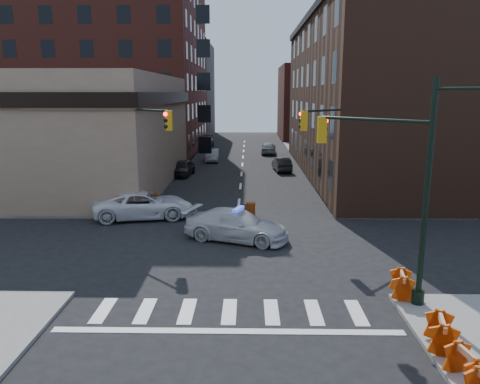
{
  "coord_description": "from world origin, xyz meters",
  "views": [
    {
      "loc": [
        0.66,
        -22.13,
        7.62
      ],
      "look_at": [
        0.19,
        3.32,
        2.2
      ],
      "focal_mm": 35.0,
      "sensor_mm": 36.0,
      "label": 1
    }
  ],
  "objects_px": {
    "parked_car_enear": "(282,164)",
    "pedestrian_b": "(37,199)",
    "parked_car_wfar": "(212,155)",
    "barricade_se_a": "(402,285)",
    "parked_car_wnear": "(183,168)",
    "pedestrian_a": "(83,196)",
    "barrel_bank": "(156,203)",
    "pickup": "(144,205)",
    "barricade_nw_a": "(94,202)",
    "police_car": "(237,225)",
    "barrel_road": "(251,211)"
  },
  "relations": [
    {
      "from": "pickup",
      "to": "barrel_road",
      "type": "bearing_deg",
      "value": -101.54
    },
    {
      "from": "police_car",
      "to": "parked_car_enear",
      "type": "bearing_deg",
      "value": 9.45
    },
    {
      "from": "barrel_bank",
      "to": "barricade_se_a",
      "type": "height_order",
      "value": "barrel_bank"
    },
    {
      "from": "pickup",
      "to": "parked_car_wfar",
      "type": "relative_size",
      "value": 1.46
    },
    {
      "from": "pedestrian_a",
      "to": "barricade_se_a",
      "type": "xyz_separation_m",
      "value": [
        16.58,
        -13.22,
        -0.42
      ]
    },
    {
      "from": "pedestrian_a",
      "to": "barrel_bank",
      "type": "height_order",
      "value": "pedestrian_a"
    },
    {
      "from": "police_car",
      "to": "pickup",
      "type": "bearing_deg",
      "value": 73.12
    },
    {
      "from": "parked_car_enear",
      "to": "pedestrian_a",
      "type": "xyz_separation_m",
      "value": [
        -14.13,
        -16.16,
        0.35
      ]
    },
    {
      "from": "parked_car_enear",
      "to": "pedestrian_b",
      "type": "distance_m",
      "value": 24.07
    },
    {
      "from": "parked_car_wfar",
      "to": "parked_car_enear",
      "type": "height_order",
      "value": "parked_car_enear"
    },
    {
      "from": "parked_car_wfar",
      "to": "pedestrian_a",
      "type": "relative_size",
      "value": 2.35
    },
    {
      "from": "pedestrian_b",
      "to": "barricade_nw_a",
      "type": "relative_size",
      "value": 1.76
    },
    {
      "from": "barrel_bank",
      "to": "pedestrian_b",
      "type": "bearing_deg",
      "value": -169.92
    },
    {
      "from": "police_car",
      "to": "parked_car_wnear",
      "type": "xyz_separation_m",
      "value": [
        -5.55,
        19.5,
        -0.07
      ]
    },
    {
      "from": "pedestrian_a",
      "to": "barricade_nw_a",
      "type": "bearing_deg",
      "value": 52.07
    },
    {
      "from": "parked_car_wfar",
      "to": "barrel_road",
      "type": "distance_m",
      "value": 24.9
    },
    {
      "from": "parked_car_wnear",
      "to": "barricade_se_a",
      "type": "distance_m",
      "value": 29.23
    },
    {
      "from": "parked_car_enear",
      "to": "barricade_nw_a",
      "type": "distance_m",
      "value": 20.93
    },
    {
      "from": "parked_car_enear",
      "to": "barricade_nw_a",
      "type": "xyz_separation_m",
      "value": [
        -13.45,
        -16.03,
        -0.13
      ]
    },
    {
      "from": "parked_car_wfar",
      "to": "barricade_se_a",
      "type": "bearing_deg",
      "value": -76.73
    },
    {
      "from": "barrel_bank",
      "to": "barricade_se_a",
      "type": "distance_m",
      "value": 17.72
    },
    {
      "from": "pickup",
      "to": "pedestrian_b",
      "type": "xyz_separation_m",
      "value": [
        -6.84,
        0.45,
        0.26
      ]
    },
    {
      "from": "pickup",
      "to": "barrel_bank",
      "type": "bearing_deg",
      "value": -24.96
    },
    {
      "from": "police_car",
      "to": "barricade_se_a",
      "type": "height_order",
      "value": "police_car"
    },
    {
      "from": "barrel_bank",
      "to": "pickup",
      "type": "bearing_deg",
      "value": -103.72
    },
    {
      "from": "barricade_se_a",
      "to": "barricade_nw_a",
      "type": "xyz_separation_m",
      "value": [
        -15.9,
        13.35,
        -0.06
      ]
    },
    {
      "from": "pickup",
      "to": "police_car",
      "type": "bearing_deg",
      "value": -137.56
    },
    {
      "from": "parked_car_wnear",
      "to": "parked_car_wfar",
      "type": "xyz_separation_m",
      "value": [
        2.06,
        9.3,
        -0.05
      ]
    },
    {
      "from": "barricade_se_a",
      "to": "pedestrian_b",
      "type": "bearing_deg",
      "value": 69.17
    },
    {
      "from": "pedestrian_a",
      "to": "barricade_nw_a",
      "type": "relative_size",
      "value": 1.63
    },
    {
      "from": "parked_car_wfar",
      "to": "pedestrian_a",
      "type": "bearing_deg",
      "value": -108.5
    },
    {
      "from": "parked_car_wnear",
      "to": "pedestrian_b",
      "type": "height_order",
      "value": "pedestrian_b"
    },
    {
      "from": "parked_car_wnear",
      "to": "barrel_road",
      "type": "distance_m",
      "value": 16.49
    },
    {
      "from": "police_car",
      "to": "parked_car_wfar",
      "type": "relative_size",
      "value": 1.35
    },
    {
      "from": "parked_car_wfar",
      "to": "barricade_nw_a",
      "type": "distance_m",
      "value": 23.45
    },
    {
      "from": "parked_car_wnear",
      "to": "barrel_bank",
      "type": "xyz_separation_m",
      "value": [
        0.12,
        -13.46,
        -0.17
      ]
    },
    {
      "from": "parked_car_wnear",
      "to": "barrel_road",
      "type": "bearing_deg",
      "value": -61.8
    },
    {
      "from": "parked_car_wfar",
      "to": "barrel_bank",
      "type": "xyz_separation_m",
      "value": [
        -1.94,
        -22.76,
        -0.11
      ]
    },
    {
      "from": "parked_car_enear",
      "to": "pedestrian_b",
      "type": "xyz_separation_m",
      "value": [
        -16.59,
        -17.43,
        0.41
      ]
    },
    {
      "from": "parked_car_wnear",
      "to": "barricade_nw_a",
      "type": "xyz_separation_m",
      "value": [
        -4.0,
        -13.35,
        -0.18
      ]
    },
    {
      "from": "pickup",
      "to": "pedestrian_a",
      "type": "distance_m",
      "value": 4.71
    },
    {
      "from": "police_car",
      "to": "pickup",
      "type": "xyz_separation_m",
      "value": [
        -5.85,
        4.3,
        0.03
      ]
    },
    {
      "from": "pickup",
      "to": "pedestrian_a",
      "type": "bearing_deg",
      "value": 57.28
    },
    {
      "from": "police_car",
      "to": "barricade_nw_a",
      "type": "bearing_deg",
      "value": 76.67
    },
    {
      "from": "pedestrian_a",
      "to": "barricade_se_a",
      "type": "height_order",
      "value": "pedestrian_a"
    },
    {
      "from": "police_car",
      "to": "barrel_bank",
      "type": "xyz_separation_m",
      "value": [
        -5.42,
        6.04,
        -0.24
      ]
    },
    {
      "from": "pedestrian_b",
      "to": "parked_car_wnear",
      "type": "bearing_deg",
      "value": 37.11
    },
    {
      "from": "parked_car_wfar",
      "to": "barrel_road",
      "type": "bearing_deg",
      "value": -82.21
    },
    {
      "from": "police_car",
      "to": "barrel_bank",
      "type": "relative_size",
      "value": 4.91
    },
    {
      "from": "pedestrian_a",
      "to": "barrel_bank",
      "type": "relative_size",
      "value": 1.55
    }
  ]
}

